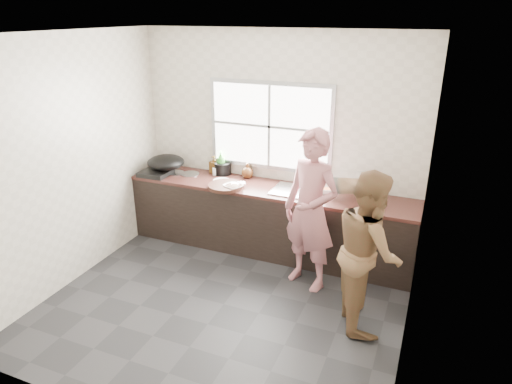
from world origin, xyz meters
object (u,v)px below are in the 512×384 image
at_px(bowl_mince, 233,187).
at_px(plate_food, 222,181).
at_px(glass_jar, 215,171).
at_px(pot_lid_right, 190,174).
at_px(person_side, 368,250).
at_px(bottle_brown_short, 247,171).
at_px(cutting_board, 226,186).
at_px(bottle_brown_tall, 214,165).
at_px(wok, 166,162).
at_px(bowl_crabs, 327,190).
at_px(burner, 156,173).
at_px(black_pot, 223,168).
at_px(pot_lid_left, 175,173).
at_px(woman, 310,216).
at_px(dish_rack, 350,186).
at_px(bottle_green, 221,162).
at_px(bowl_held, 311,196).

relative_size(bowl_mince, plate_food, 1.02).
distance_m(glass_jar, pot_lid_right, 0.34).
xyz_separation_m(person_side, pot_lid_right, (-2.51, 1.04, 0.08)).
height_order(bottle_brown_short, glass_jar, bottle_brown_short).
xyz_separation_m(person_side, cutting_board, (-1.87, 0.78, 0.10)).
height_order(bowl_mince, bottle_brown_tall, bottle_brown_tall).
bearing_deg(plate_food, wok, 179.67).
xyz_separation_m(cutting_board, bowl_crabs, (1.19, 0.31, 0.01)).
bearing_deg(glass_jar, burner, -158.21).
relative_size(black_pot, plate_food, 0.98).
bearing_deg(burner, plate_food, 6.29).
height_order(plate_food, wok, wok).
xyz_separation_m(cutting_board, pot_lid_left, (-0.85, 0.22, -0.02)).
bearing_deg(woman, cutting_board, -175.28).
bearing_deg(dish_rack, bottle_green, 161.14).
height_order(pot_lid_left, pot_lid_right, same).
relative_size(wok, pot_lid_right, 2.00).
height_order(woman, bottle_brown_tall, woman).
distance_m(cutting_board, wok, 0.99).
xyz_separation_m(person_side, bottle_green, (-2.15, 1.22, 0.23)).
distance_m(bottle_brown_short, dish_rack, 1.37).
xyz_separation_m(cutting_board, bowl_mince, (0.11, 0.00, 0.01)).
xyz_separation_m(bowl_crabs, bottle_brown_tall, (-1.57, 0.13, 0.07)).
bearing_deg(glass_jar, woman, -25.26).
bearing_deg(bottle_brown_tall, plate_food, -48.19).
bearing_deg(cutting_board, black_pot, 120.04).
xyz_separation_m(bowl_held, wok, (-2.03, 0.11, 0.12)).
distance_m(bowl_held, bottle_brown_tall, 1.49).
bearing_deg(bowl_held, cutting_board, -176.11).
height_order(bowl_mince, plate_food, bowl_mince).
height_order(bowl_mince, pot_lid_right, bowl_mince).
xyz_separation_m(dish_rack, pot_lid_right, (-2.11, -0.00, -0.14)).
height_order(woman, person_side, woman).
relative_size(plate_food, burner, 0.60).
bearing_deg(bowl_held, glass_jar, 167.98).
distance_m(person_side, pot_lid_left, 2.90).
distance_m(cutting_board, burner, 1.06).
distance_m(bowl_crabs, plate_food, 1.34).
height_order(plate_food, burner, burner).
bearing_deg(woman, pot_lid_right, -177.26).
xyz_separation_m(bowl_mince, black_pot, (-0.36, 0.44, 0.05)).
bearing_deg(bowl_crabs, woman, -91.43).
height_order(wok, pot_lid_left, wok).
distance_m(bowl_mince, dish_rack, 1.38).
xyz_separation_m(black_pot, glass_jar, (-0.08, -0.07, -0.03)).
relative_size(burner, pot_lid_right, 1.53).
relative_size(bowl_mince, glass_jar, 2.33).
bearing_deg(bottle_green, wok, -159.44).
relative_size(woman, dish_rack, 4.34).
height_order(cutting_board, bottle_green, bottle_green).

